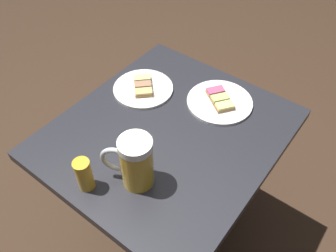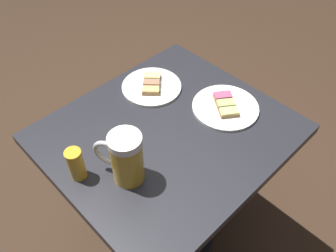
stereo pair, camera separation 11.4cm
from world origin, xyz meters
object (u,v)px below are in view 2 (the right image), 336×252
at_px(plate_near, 152,86).
at_px(beer_glass_small, 76,164).
at_px(plate_far, 225,107).
at_px(beer_mug, 125,158).

bearing_deg(plate_near, beer_glass_small, 109.03).
relative_size(plate_near, plate_far, 0.95).
xyz_separation_m(plate_far, beer_mug, (0.02, 0.43, 0.08)).
relative_size(plate_near, beer_mug, 1.30).
xyz_separation_m(plate_far, beer_glass_small, (0.12, 0.54, 0.05)).
xyz_separation_m(beer_mug, beer_glass_small, (0.10, 0.10, -0.03)).
bearing_deg(beer_glass_small, plate_far, -102.55).
bearing_deg(plate_near, beer_mug, 127.67).
height_order(plate_near, beer_glass_small, beer_glass_small).
distance_m(plate_far, beer_mug, 0.44).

